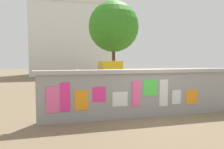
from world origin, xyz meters
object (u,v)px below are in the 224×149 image
motorcycle (123,96)px  bicycle_near (182,90)px  bicycle_far (163,86)px  person_walking (77,86)px  auto_rickshaw_truck (94,77)px  tree_roadside (114,27)px

motorcycle → bicycle_near: bearing=20.6°
motorcycle → bicycle_near: size_ratio=1.14×
bicycle_far → person_walking: size_ratio=1.05×
bicycle_near → auto_rickshaw_truck: bearing=144.2°
motorcycle → bicycle_far: bearing=42.7°
bicycle_near → tree_roadside: 8.18m
bicycle_far → tree_roadside: tree_roadside is taller
bicycle_far → bicycle_near: bearing=-86.8°
motorcycle → tree_roadside: (1.75, 8.15, 4.08)m
person_walking → tree_roadside: (3.69, 8.71, 3.55)m
motorcycle → bicycle_near: bicycle_near is taller
motorcycle → bicycle_far: bicycle_far is taller
auto_rickshaw_truck → bicycle_near: (4.13, -2.98, -0.54)m
auto_rickshaw_truck → motorcycle: bearing=-83.8°
auto_rickshaw_truck → bicycle_far: (4.02, -1.08, -0.54)m
bicycle_near → person_walking: (-5.59, -1.93, 0.62)m
bicycle_far → person_walking: bearing=-145.1°
bicycle_near → tree_roadside: (-1.90, 6.78, 4.17)m
bicycle_far → motorcycle: bearing=-137.3°
auto_rickshaw_truck → person_walking: (-1.46, -4.91, 0.09)m
bicycle_far → auto_rickshaw_truck: bearing=165.0°
motorcycle → person_walking: person_walking is taller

